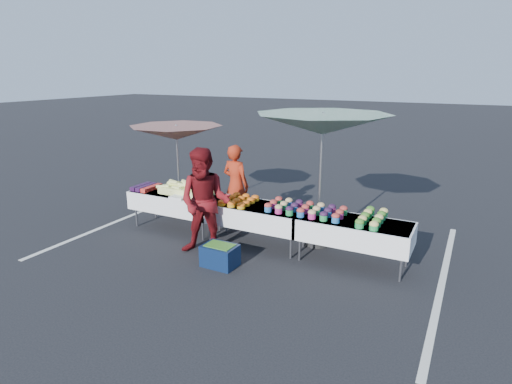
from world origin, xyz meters
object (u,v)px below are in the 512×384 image
at_px(umbrella_right, 323,125).
at_px(storage_bin, 220,255).
at_px(vendor, 236,185).
at_px(customer, 205,202).
at_px(umbrella_left, 176,133).
at_px(table_center, 256,214).
at_px(table_right, 354,230).
at_px(table_left, 176,201).

distance_m(umbrella_right, storage_bin, 2.80).
relative_size(vendor, customer, 0.90).
height_order(vendor, umbrella_right, umbrella_right).
height_order(umbrella_left, umbrella_right, umbrella_right).
distance_m(vendor, storage_bin, 2.13).
height_order(table_center, table_right, same).
bearing_deg(customer, storage_bin, -50.75).
bearing_deg(umbrella_left, table_right, -9.46).
distance_m(table_left, umbrella_left, 1.48).
bearing_deg(umbrella_right, umbrella_left, 177.17).
distance_m(table_center, table_right, 1.80).
distance_m(table_right, umbrella_left, 4.28).
bearing_deg(umbrella_right, table_center, -153.30).
xyz_separation_m(table_center, umbrella_left, (-2.25, 0.67, 1.24)).
xyz_separation_m(vendor, umbrella_left, (-1.37, -0.11, 0.98)).
bearing_deg(table_left, umbrella_left, 123.43).
relative_size(table_center, umbrella_right, 0.70).
bearing_deg(umbrella_right, table_right, -33.30).
relative_size(table_left, table_center, 1.00).
height_order(vendor, storage_bin, vendor).
bearing_deg(storage_bin, table_right, 30.74).
relative_size(table_center, customer, 1.00).
distance_m(table_right, storage_bin, 2.22).
relative_size(vendor, umbrella_right, 0.63).
relative_size(customer, umbrella_right, 0.70).
bearing_deg(table_center, umbrella_left, 163.29).
relative_size(table_left, customer, 1.00).
height_order(table_right, umbrella_left, umbrella_left).
bearing_deg(vendor, storage_bin, 121.25).
xyz_separation_m(table_right, storage_bin, (-1.90, -1.09, -0.39)).
bearing_deg(storage_bin, umbrella_right, 56.00).
height_order(table_left, table_right, same).
relative_size(table_right, umbrella_left, 0.76).
distance_m(vendor, umbrella_right, 2.35).
bearing_deg(storage_bin, umbrella_left, 141.59).
distance_m(umbrella_left, storage_bin, 3.22).
bearing_deg(table_center, table_right, 0.00).
bearing_deg(vendor, customer, 109.39).
bearing_deg(customer, umbrella_left, 122.23).
distance_m(table_left, table_right, 3.60).
bearing_deg(table_center, storage_bin, -95.16).
distance_m(table_left, table_center, 1.80).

